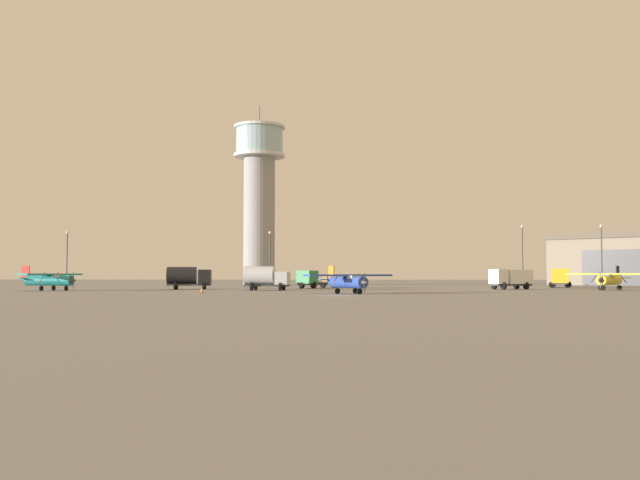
% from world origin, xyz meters
% --- Properties ---
extents(ground_plane, '(400.00, 400.00, 0.00)m').
position_xyz_m(ground_plane, '(0.00, 0.00, 0.00)').
color(ground_plane, gray).
extents(control_tower, '(9.75, 9.75, 34.53)m').
position_xyz_m(control_tower, '(-18.19, 66.23, 17.80)').
color(control_tower, gray).
rests_on(control_tower, ground_plane).
extents(airplane_yellow, '(9.65, 8.16, 3.15)m').
position_xyz_m(airplane_yellow, '(33.87, 25.48, 1.47)').
color(airplane_yellow, gold).
rests_on(airplane_yellow, ground_plane).
extents(airplane_blue, '(9.10, 7.57, 2.95)m').
position_xyz_m(airplane_blue, '(0.93, 5.41, 1.38)').
color(airplane_blue, '#2847A8').
rests_on(airplane_blue, ground_plane).
extents(airplane_teal, '(8.20, 10.50, 3.09)m').
position_xyz_m(airplane_teal, '(-36.42, 16.64, 1.44)').
color(airplane_teal, teal).
rests_on(airplane_teal, ground_plane).
extents(truck_box_white, '(6.06, 4.61, 2.70)m').
position_xyz_m(truck_box_white, '(22.03, 28.70, 1.55)').
color(truck_box_white, '#38383D').
rests_on(truck_box_white, ground_plane).
extents(truck_fuel_tanker_silver, '(5.78, 3.46, 3.04)m').
position_xyz_m(truck_fuel_tanker_silver, '(-9.96, 20.55, 1.65)').
color(truck_fuel_tanker_silver, '#38383D').
rests_on(truck_fuel_tanker_silver, ground_plane).
extents(truck_flatbed_green, '(6.31, 7.27, 2.55)m').
position_xyz_m(truck_flatbed_green, '(-4.95, 33.39, 1.25)').
color(truck_flatbed_green, '#38383D').
rests_on(truck_flatbed_green, ground_plane).
extents(truck_box_yellow, '(4.19, 6.64, 2.88)m').
position_xyz_m(truck_box_yellow, '(31.63, 41.26, 1.61)').
color(truck_box_yellow, '#38383D').
rests_on(truck_box_yellow, ground_plane).
extents(truck_fuel_tanker_black, '(6.14, 3.77, 3.03)m').
position_xyz_m(truck_fuel_tanker_black, '(-21.27, 25.95, 1.69)').
color(truck_fuel_tanker_black, '#38383D').
rests_on(truck_fuel_tanker_black, ground_plane).
extents(light_post_west, '(0.44, 0.44, 9.47)m').
position_xyz_m(light_post_west, '(37.71, 41.02, 5.59)').
color(light_post_west, '#38383D').
rests_on(light_post_west, ground_plane).
extents(light_post_east, '(0.44, 0.44, 8.88)m').
position_xyz_m(light_post_east, '(-12.85, 44.02, 5.27)').
color(light_post_east, '#38383D').
rests_on(light_post_east, ground_plane).
extents(light_post_north, '(0.44, 0.44, 8.87)m').
position_xyz_m(light_post_north, '(-44.73, 40.78, 5.27)').
color(light_post_north, '#38383D').
rests_on(light_post_north, ground_plane).
extents(light_post_centre, '(0.44, 0.44, 9.98)m').
position_xyz_m(light_post_centre, '(27.62, 48.75, 5.85)').
color(light_post_centre, '#38383D').
rests_on(light_post_centre, ground_plane).
extents(traffic_cone_near_left, '(0.36, 0.36, 0.57)m').
position_xyz_m(traffic_cone_near_left, '(-14.88, 7.31, 0.28)').
color(traffic_cone_near_left, black).
rests_on(traffic_cone_near_left, ground_plane).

